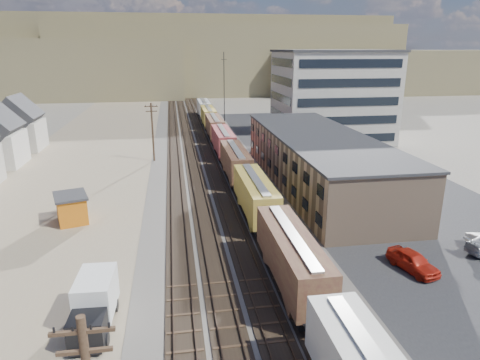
{
  "coord_description": "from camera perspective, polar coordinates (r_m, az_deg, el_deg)",
  "views": [
    {
      "loc": [
        -5.13,
        -31.09,
        18.64
      ],
      "look_at": [
        2.86,
        19.03,
        3.0
      ],
      "focal_mm": 32.0,
      "sensor_mm": 36.0,
      "label": 1
    }
  ],
  "objects": [
    {
      "name": "warehouse",
      "position": [
        61.44,
        10.36,
        2.73
      ],
      "size": [
        12.4,
        40.4,
        7.25
      ],
      "color": "#9F7F64",
      "rests_on": "ground"
    },
    {
      "name": "ballast_bed",
      "position": [
        83.35,
        -5.31,
        4.15
      ],
      "size": [
        18.0,
        200.0,
        0.06
      ],
      "primitive_type": "cube",
      "color": "#4C4742",
      "rests_on": "ground"
    },
    {
      "name": "box_truck",
      "position": [
        32.4,
        -18.85,
        -15.36
      ],
      "size": [
        2.69,
        6.48,
        3.4
      ],
      "color": "silver",
      "rests_on": "ground"
    },
    {
      "name": "ground",
      "position": [
        36.61,
        0.28,
        -13.48
      ],
      "size": [
        300.0,
        300.0,
        0.0
      ],
      "primitive_type": "plane",
      "color": "#6B6356",
      "rests_on": "ground"
    },
    {
      "name": "radio_mast",
      "position": [
        92.26,
        -2.12,
        11.19
      ],
      "size": [
        1.2,
        0.16,
        18.0
      ],
      "color": "black",
      "rests_on": "ground"
    },
    {
      "name": "asphalt_lot",
      "position": [
        73.83,
        12.84,
        2.08
      ],
      "size": [
        26.0,
        120.0,
        0.04
      ],
      "primitive_type": "cube",
      "color": "#232326",
      "rests_on": "ground"
    },
    {
      "name": "parked_car_far",
      "position": [
        83.06,
        15.81,
        4.04
      ],
      "size": [
        2.38,
        4.67,
        1.52
      ],
      "primitive_type": "imported",
      "rotation": [
        0.0,
        0.0,
        0.13
      ],
      "color": "silver",
      "rests_on": "ground"
    },
    {
      "name": "hills_north",
      "position": [
        199.13,
        -7.82,
        15.67
      ],
      "size": [
        265.0,
        80.0,
        32.0
      ],
      "color": "brown",
      "rests_on": "ground"
    },
    {
      "name": "maintenance_shed",
      "position": [
        51.31,
        -21.54,
        -3.48
      ],
      "size": [
        4.51,
        5.16,
        3.19
      ],
      "color": "#BE6211",
      "rests_on": "ground"
    },
    {
      "name": "parked_car_blue",
      "position": [
        90.97,
        7.77,
        5.6
      ],
      "size": [
        4.71,
        5.57,
        1.42
      ],
      "primitive_type": "imported",
      "rotation": [
        0.0,
        0.0,
        0.56
      ],
      "color": "navy",
      "rests_on": "ground"
    },
    {
      "name": "dirt_yard",
      "position": [
        74.98,
        -20.2,
        1.67
      ],
      "size": [
        24.0,
        180.0,
        0.03
      ],
      "primitive_type": "cube",
      "color": "#86725C",
      "rests_on": "ground"
    },
    {
      "name": "freight_train",
      "position": [
        70.19,
        -1.52,
        4.07
      ],
      "size": [
        3.0,
        119.74,
        4.46
      ],
      "color": "black",
      "rests_on": "ground"
    },
    {
      "name": "office_tower",
      "position": [
        92.66,
        12.14,
        10.94
      ],
      "size": [
        22.6,
        18.6,
        18.45
      ],
      "color": "#9E998E",
      "rests_on": "ground"
    },
    {
      "name": "rail_tracks",
      "position": [
        83.3,
        -5.69,
        4.19
      ],
      "size": [
        11.4,
        200.0,
        0.24
      ],
      "color": "black",
      "rests_on": "ground"
    },
    {
      "name": "parked_car_red",
      "position": [
        40.83,
        22.07,
        -10.04
      ],
      "size": [
        3.22,
        5.41,
        1.72
      ],
      "primitive_type": "imported",
      "rotation": [
        0.0,
        0.0,
        0.25
      ],
      "color": "#AD1E10",
      "rests_on": "ground"
    },
    {
      "name": "utility_pole_north",
      "position": [
        74.37,
        -11.58,
        6.45
      ],
      "size": [
        2.2,
        0.32,
        10.0
      ],
      "color": "#382619",
      "rests_on": "ground"
    }
  ]
}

